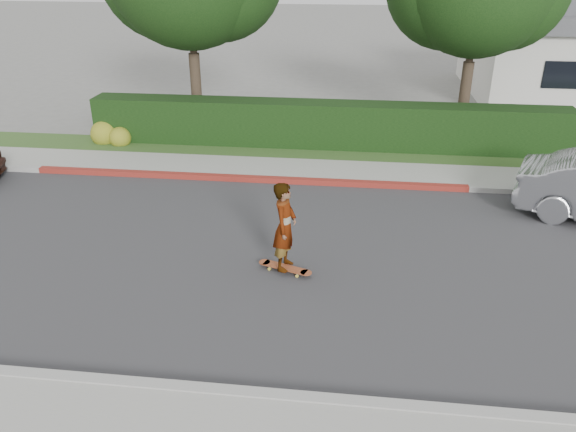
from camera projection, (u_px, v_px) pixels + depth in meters
name	position (u px, v px, depth m)	size (l,w,h in m)	color
ground	(452.00, 267.00, 11.32)	(120.00, 120.00, 0.00)	slate
road	(452.00, 267.00, 11.32)	(60.00, 8.00, 0.01)	#2D2D30
curb_near	(496.00, 416.00, 7.61)	(60.00, 0.20, 0.15)	#9E9E99
curb_far	(430.00, 187.00, 14.96)	(60.00, 0.20, 0.15)	#9E9E99
curb_red_section	(246.00, 179.00, 15.50)	(12.00, 0.21, 0.15)	maroon
sidewalk_far	(427.00, 175.00, 15.78)	(60.00, 1.60, 0.12)	gray
planting_strip	(421.00, 157.00, 17.22)	(60.00, 1.60, 0.10)	#2D4C1E
hedge	(325.00, 126.00, 17.78)	(15.00, 1.00, 1.50)	black
flowering_shrub	(110.00, 135.00, 18.29)	(1.40, 1.00, 0.90)	#2D4C19
skateboard	(285.00, 268.00, 11.12)	(1.15, 0.59, 0.11)	gold
skateboarder	(285.00, 227.00, 10.73)	(0.65, 0.43, 1.79)	white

